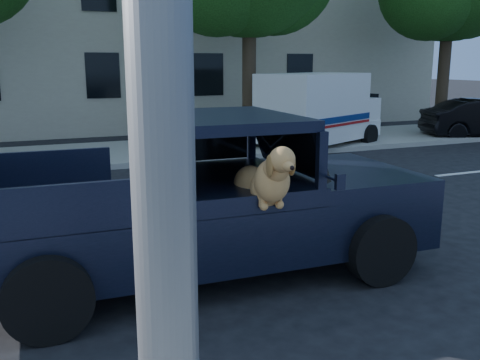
{
  "coord_description": "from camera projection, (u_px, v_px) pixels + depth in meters",
  "views": [
    {
      "loc": [
        -2.01,
        -6.33,
        2.69
      ],
      "look_at": [
        0.44,
        -0.5,
        1.29
      ],
      "focal_mm": 40.0,
      "sensor_mm": 36.0,
      "label": 1
    }
  ],
  "objects": [
    {
      "name": "pickup_truck",
      "position": [
        196.0,
        223.0,
        6.78
      ],
      "size": [
        5.78,
        3.01,
        2.05
      ],
      "rotation": [
        0.0,
        0.0,
        -0.03
      ],
      "color": "black",
      "rests_on": "ground"
    },
    {
      "name": "building_main",
      "position": [
        138.0,
        17.0,
        22.04
      ],
      "size": [
        26.0,
        6.0,
        9.0
      ],
      "primitive_type": "cube",
      "color": "beige",
      "rests_on": "ground"
    },
    {
      "name": "far_sidewalk",
      "position": [
        95.0,
        155.0,
        15.3
      ],
      "size": [
        60.0,
        4.0,
        0.15
      ],
      "primitive_type": "cube",
      "color": "gray",
      "rests_on": "ground"
    },
    {
      "name": "lane_stripes",
      "position": [
        236.0,
        197.0,
        10.85
      ],
      "size": [
        21.6,
        0.14,
        0.01
      ],
      "primitive_type": null,
      "color": "silver",
      "rests_on": "ground"
    },
    {
      "name": "mail_truck",
      "position": [
        318.0,
        116.0,
        16.63
      ],
      "size": [
        4.69,
        3.58,
        2.34
      ],
      "rotation": [
        0.0,
        0.0,
        0.44
      ],
      "color": "silver",
      "rests_on": "ground"
    },
    {
      "name": "ground",
      "position": [
        194.0,
        270.0,
        7.04
      ],
      "size": [
        120.0,
        120.0,
        0.0
      ],
      "primitive_type": "plane",
      "color": "black",
      "rests_on": "ground"
    }
  ]
}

